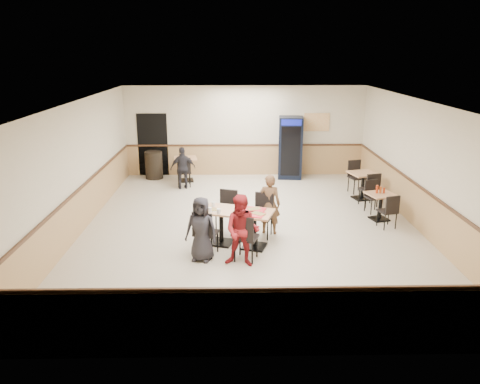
{
  "coord_description": "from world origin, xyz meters",
  "views": [
    {
      "loc": [
        -0.45,
        -10.58,
        4.1
      ],
      "look_at": [
        -0.26,
        -0.5,
        1.04
      ],
      "focal_mm": 35.0,
      "sensor_mm": 36.0,
      "label": 1
    }
  ],
  "objects_px": {
    "diner_woman_left": "(201,229)",
    "diner_woman_right": "(242,231)",
    "pepsi_cooler": "(290,148)",
    "trash_bin": "(154,165)",
    "main_table": "(238,222)",
    "lone_diner": "(183,168)",
    "side_table_near": "(380,202)",
    "back_table": "(186,166)",
    "diner_man_opposite": "(269,204)",
    "side_table_far": "(363,182)"
  },
  "relations": [
    {
      "from": "diner_woman_left",
      "to": "diner_woman_right",
      "type": "relative_size",
      "value": 0.92
    },
    {
      "from": "main_table",
      "to": "side_table_far",
      "type": "height_order",
      "value": "main_table"
    },
    {
      "from": "diner_woman_left",
      "to": "diner_woman_right",
      "type": "bearing_deg",
      "value": -2.28
    },
    {
      "from": "side_table_far",
      "to": "diner_woman_left",
      "type": "bearing_deg",
      "value": -137.42
    },
    {
      "from": "diner_woman_left",
      "to": "diner_man_opposite",
      "type": "relative_size",
      "value": 0.94
    },
    {
      "from": "diner_woman_left",
      "to": "lone_diner",
      "type": "distance_m",
      "value": 5.23
    },
    {
      "from": "diner_man_opposite",
      "to": "trash_bin",
      "type": "xyz_separation_m",
      "value": [
        -3.44,
        4.94,
        -0.26
      ]
    },
    {
      "from": "side_table_near",
      "to": "main_table",
      "type": "bearing_deg",
      "value": -156.53
    },
    {
      "from": "side_table_far",
      "to": "pepsi_cooler",
      "type": "height_order",
      "value": "pepsi_cooler"
    },
    {
      "from": "diner_man_opposite",
      "to": "pepsi_cooler",
      "type": "relative_size",
      "value": 0.7
    },
    {
      "from": "diner_woman_left",
      "to": "pepsi_cooler",
      "type": "bearing_deg",
      "value": 83.9
    },
    {
      "from": "main_table",
      "to": "pepsi_cooler",
      "type": "height_order",
      "value": "pepsi_cooler"
    },
    {
      "from": "main_table",
      "to": "trash_bin",
      "type": "height_order",
      "value": "trash_bin"
    },
    {
      "from": "lone_diner",
      "to": "back_table",
      "type": "height_order",
      "value": "lone_diner"
    },
    {
      "from": "trash_bin",
      "to": "main_table",
      "type": "bearing_deg",
      "value": -64.46
    },
    {
      "from": "diner_woman_left",
      "to": "side_table_far",
      "type": "relative_size",
      "value": 1.5
    },
    {
      "from": "diner_woman_left",
      "to": "trash_bin",
      "type": "xyz_separation_m",
      "value": [
        -1.96,
        6.38,
        -0.22
      ]
    },
    {
      "from": "diner_woman_left",
      "to": "pepsi_cooler",
      "type": "xyz_separation_m",
      "value": [
        2.56,
        6.42,
        0.35
      ]
    },
    {
      "from": "diner_woman_left",
      "to": "side_table_far",
      "type": "height_order",
      "value": "diner_woman_left"
    },
    {
      "from": "diner_man_opposite",
      "to": "trash_bin",
      "type": "relative_size",
      "value": 1.57
    },
    {
      "from": "diner_woman_left",
      "to": "side_table_near",
      "type": "relative_size",
      "value": 1.69
    },
    {
      "from": "diner_man_opposite",
      "to": "back_table",
      "type": "relative_size",
      "value": 1.74
    },
    {
      "from": "main_table",
      "to": "diner_man_opposite",
      "type": "distance_m",
      "value": 1.05
    },
    {
      "from": "pepsi_cooler",
      "to": "trash_bin",
      "type": "height_order",
      "value": "pepsi_cooler"
    },
    {
      "from": "diner_woman_left",
      "to": "side_table_near",
      "type": "bearing_deg",
      "value": 43.38
    },
    {
      "from": "main_table",
      "to": "trash_bin",
      "type": "xyz_separation_m",
      "value": [
        -2.7,
        5.66,
        -0.08
      ]
    },
    {
      "from": "main_table",
      "to": "diner_woman_left",
      "type": "bearing_deg",
      "value": -117.9
    },
    {
      "from": "lone_diner",
      "to": "trash_bin",
      "type": "bearing_deg",
      "value": -60.76
    },
    {
      "from": "diner_woman_right",
      "to": "trash_bin",
      "type": "height_order",
      "value": "diner_woman_right"
    },
    {
      "from": "diner_woman_left",
      "to": "diner_man_opposite",
      "type": "distance_m",
      "value": 2.06
    },
    {
      "from": "diner_woman_right",
      "to": "diner_man_opposite",
      "type": "bearing_deg",
      "value": 82.19
    },
    {
      "from": "diner_woman_left",
      "to": "back_table",
      "type": "xyz_separation_m",
      "value": [
        -0.87,
        6.03,
        -0.15
      ]
    },
    {
      "from": "diner_man_opposite",
      "to": "back_table",
      "type": "xyz_separation_m",
      "value": [
        -2.35,
        4.59,
        -0.19
      ]
    },
    {
      "from": "diner_man_opposite",
      "to": "side_table_near",
      "type": "xyz_separation_m",
      "value": [
        2.86,
        0.84,
        -0.25
      ]
    },
    {
      "from": "main_table",
      "to": "lone_diner",
      "type": "bearing_deg",
      "value": 127.92
    },
    {
      "from": "lone_diner",
      "to": "pepsi_cooler",
      "type": "height_order",
      "value": "pepsi_cooler"
    },
    {
      "from": "main_table",
      "to": "diner_woman_left",
      "type": "distance_m",
      "value": 1.04
    },
    {
      "from": "pepsi_cooler",
      "to": "main_table",
      "type": "bearing_deg",
      "value": -102.57
    },
    {
      "from": "back_table",
      "to": "diner_man_opposite",
      "type": "bearing_deg",
      "value": -62.84
    },
    {
      "from": "diner_woman_left",
      "to": "back_table",
      "type": "distance_m",
      "value": 6.09
    },
    {
      "from": "lone_diner",
      "to": "main_table",
      "type": "bearing_deg",
      "value": 97.55
    },
    {
      "from": "pepsi_cooler",
      "to": "diner_woman_right",
      "type": "bearing_deg",
      "value": -99.48
    },
    {
      "from": "lone_diner",
      "to": "side_table_near",
      "type": "height_order",
      "value": "lone_diner"
    },
    {
      "from": "side_table_far",
      "to": "back_table",
      "type": "relative_size",
      "value": 1.09
    },
    {
      "from": "diner_woman_right",
      "to": "side_table_near",
      "type": "distance_m",
      "value": 4.35
    },
    {
      "from": "diner_woman_right",
      "to": "trash_bin",
      "type": "xyz_separation_m",
      "value": [
        -2.78,
        6.64,
        -0.28
      ]
    },
    {
      "from": "diner_woman_right",
      "to": "pepsi_cooler",
      "type": "distance_m",
      "value": 6.91
    },
    {
      "from": "main_table",
      "to": "diner_woman_right",
      "type": "relative_size",
      "value": 1.14
    },
    {
      "from": "side_table_near",
      "to": "side_table_far",
      "type": "xyz_separation_m",
      "value": [
        0.02,
        1.72,
        0.06
      ]
    },
    {
      "from": "diner_woman_left",
      "to": "pepsi_cooler",
      "type": "height_order",
      "value": "pepsi_cooler"
    }
  ]
}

